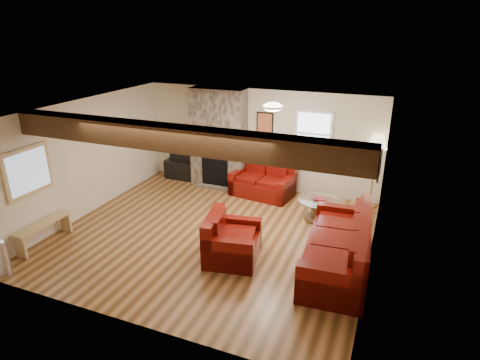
% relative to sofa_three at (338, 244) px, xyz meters
% --- Properties ---
extents(room, '(8.00, 8.00, 8.00)m').
position_rel_sofa_three_xyz_m(room, '(-2.48, 0.28, 0.79)').
color(room, '#553516').
rests_on(room, ground).
extents(floor, '(6.00, 6.00, 0.00)m').
position_rel_sofa_three_xyz_m(floor, '(-2.48, 0.28, -0.46)').
color(floor, '#553516').
rests_on(floor, ground).
extents(oak_beam, '(6.00, 0.36, 0.38)m').
position_rel_sofa_three_xyz_m(oak_beam, '(-2.48, -0.97, 1.85)').
color(oak_beam, black).
rests_on(oak_beam, room).
extents(chimney_breast, '(1.40, 0.67, 2.50)m').
position_rel_sofa_three_xyz_m(chimney_breast, '(-3.48, 2.77, 0.76)').
color(chimney_breast, '#37332A').
rests_on(chimney_breast, floor).
extents(back_window, '(0.90, 0.08, 1.10)m').
position_rel_sofa_three_xyz_m(back_window, '(-1.13, 2.99, 1.09)').
color(back_window, white).
rests_on(back_window, room).
extents(hatch_window, '(0.08, 1.00, 0.90)m').
position_rel_sofa_three_xyz_m(hatch_window, '(-5.44, -1.22, 0.99)').
color(hatch_window, tan).
rests_on(hatch_window, room).
extents(ceiling_dome, '(0.40, 0.40, 0.18)m').
position_rel_sofa_three_xyz_m(ceiling_dome, '(-1.58, 1.18, 1.98)').
color(ceiling_dome, beige).
rests_on(ceiling_dome, room).
extents(artwork_back, '(0.42, 0.06, 0.52)m').
position_rel_sofa_three_xyz_m(artwork_back, '(-2.33, 2.99, 1.24)').
color(artwork_back, black).
rests_on(artwork_back, room).
extents(artwork_right, '(0.06, 0.55, 0.42)m').
position_rel_sofa_three_xyz_m(artwork_right, '(0.48, 0.58, 1.29)').
color(artwork_right, black).
rests_on(artwork_right, room).
extents(sofa_three, '(1.16, 2.47, 0.93)m').
position_rel_sofa_three_xyz_m(sofa_three, '(0.00, 0.00, 0.00)').
color(sofa_three, '#480905').
rests_on(sofa_three, floor).
extents(loveseat, '(1.56, 1.03, 0.78)m').
position_rel_sofa_three_xyz_m(loveseat, '(-2.20, 2.51, -0.08)').
color(loveseat, '#480905').
rests_on(loveseat, floor).
extents(armchair_red, '(1.07, 1.17, 0.83)m').
position_rel_sofa_three_xyz_m(armchair_red, '(-1.77, -0.38, -0.05)').
color(armchair_red, '#480905').
rests_on(armchair_red, floor).
extents(coffee_table, '(0.93, 0.93, 0.49)m').
position_rel_sofa_three_xyz_m(coffee_table, '(-0.65, 1.74, -0.24)').
color(coffee_table, '#4D3118').
rests_on(coffee_table, floor).
extents(tv_cabinet, '(1.02, 0.41, 0.51)m').
position_rel_sofa_three_xyz_m(tv_cabinet, '(-4.54, 2.81, -0.21)').
color(tv_cabinet, black).
rests_on(tv_cabinet, floor).
extents(television, '(0.74, 0.10, 0.42)m').
position_rel_sofa_three_xyz_m(television, '(-4.54, 2.81, 0.26)').
color(television, black).
rests_on(television, tv_cabinet).
extents(floor_lamp, '(0.44, 0.44, 1.70)m').
position_rel_sofa_three_xyz_m(floor_lamp, '(0.32, 2.83, 0.99)').
color(floor_lamp, tan).
rests_on(floor_lamp, floor).
extents(pine_bench, '(0.28, 1.18, 0.44)m').
position_rel_sofa_three_xyz_m(pine_bench, '(-5.31, -1.24, -0.24)').
color(pine_bench, tan).
rests_on(pine_bench, floor).
extents(pedal_bin, '(0.34, 0.34, 0.70)m').
position_rel_sofa_three_xyz_m(pedal_bin, '(-5.18, -2.27, -0.11)').
color(pedal_bin, '#B4B4B9').
rests_on(pedal_bin, floor).
extents(coal_bucket, '(0.35, 0.35, 0.33)m').
position_rel_sofa_three_xyz_m(coal_bucket, '(-2.88, 2.37, -0.30)').
color(coal_bucket, slate).
rests_on(coal_bucket, floor).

